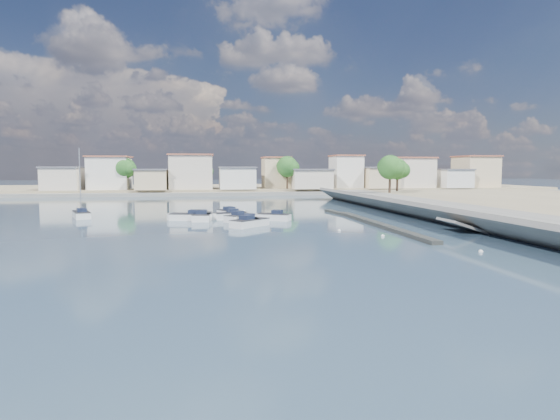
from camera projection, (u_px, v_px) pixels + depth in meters
name	position (u px, v px, depth m)	size (l,w,h in m)	color
ground	(275.00, 206.00, 79.06)	(400.00, 400.00, 0.00)	#273C4E
seawall_walkway	(463.00, 214.00, 55.30)	(5.00, 90.00, 1.80)	slate
breakwater	(370.00, 222.00, 53.25)	(2.00, 31.02, 0.35)	black
far_shore_land	(248.00, 189.00, 130.17)	(160.00, 40.00, 1.40)	gray
far_shore_quay	(256.00, 194.00, 109.53)	(160.00, 2.50, 0.80)	slate
far_town	(296.00, 174.00, 116.63)	(113.01, 12.80, 8.35)	beige
shore_trees	(293.00, 169.00, 107.48)	(74.56, 38.32, 7.92)	#38281E
motorboat_a	(248.00, 221.00, 51.95)	(2.14, 4.72, 1.48)	white
motorboat_b	(241.00, 218.00, 55.14)	(3.94, 3.94, 1.48)	white
motorboat_c	(189.00, 217.00, 56.42)	(5.58, 3.21, 1.48)	white
motorboat_d	(228.00, 216.00, 57.62)	(4.58, 3.00, 1.48)	white
motorboat_e	(202.00, 217.00, 56.79)	(2.41, 5.80, 1.48)	white
motorboat_f	(272.00, 217.00, 56.20)	(4.24, 3.25, 1.48)	white
motorboat_g	(232.00, 214.00, 60.46)	(3.64, 5.22, 1.48)	white
motorboat_h	(251.00, 223.00, 50.25)	(4.60, 4.54, 1.48)	white
sailboat	(81.00, 215.00, 59.19)	(3.42, 5.64, 9.00)	white
mooring_buoys	(341.00, 223.00, 53.45)	(14.91, 36.91, 0.32)	white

